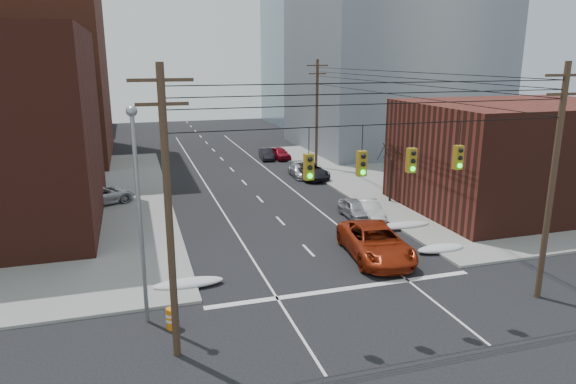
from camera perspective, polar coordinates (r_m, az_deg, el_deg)
ground at (r=21.02m, az=13.65°, el=-17.72°), size 160.00×160.00×0.00m
sidewalk_ne at (r=56.81m, az=23.53°, el=2.23°), size 40.00×40.00×0.15m
building_brick_far at (r=90.72m, az=-27.85°, el=9.78°), size 22.00×18.00×12.00m
building_office at (r=66.98m, az=11.54°, el=15.57°), size 22.00×20.00×25.00m
building_glass at (r=91.44m, az=4.68°, el=14.55°), size 20.00×18.00×22.00m
building_storefront at (r=42.13m, az=24.25°, el=3.65°), size 16.00×12.00×8.00m
utility_pole_left at (r=18.87m, az=-13.12°, el=-2.14°), size 2.20×0.28×11.00m
utility_pole_right at (r=26.09m, az=27.34°, el=1.22°), size 2.20×0.28×11.00m
utility_pole_far at (r=52.55m, az=3.22°, el=8.83°), size 2.20×0.28×11.00m
traffic_signals at (r=20.83m, az=10.95°, el=3.48°), size 17.00×0.42×2.02m
street_light at (r=21.79m, az=-16.29°, el=-0.76°), size 0.44×0.44×9.32m
bare_tree at (r=40.90m, az=11.35°, el=1.96°), size 2.09×2.20×4.93m
snow_nw at (r=26.51m, az=-11.00°, el=-9.91°), size 3.50×1.08×0.42m
snow_ne at (r=31.77m, az=16.60°, el=-6.04°), size 3.00×1.08×0.42m
snow_east_far at (r=35.37m, az=12.62°, el=-3.66°), size 4.00×1.08×0.42m
red_pickup at (r=29.85m, az=9.70°, el=-5.52°), size 3.82×6.95×1.85m
parked_car_a at (r=37.03m, az=7.45°, el=-1.87°), size 1.65×3.88×1.31m
parked_car_b at (r=37.20m, az=9.05°, el=-1.90°), size 1.76×3.91×1.24m
parked_car_c at (r=48.75m, az=2.51°, el=2.36°), size 2.71×5.38×1.46m
parked_car_d at (r=49.47m, az=1.36°, el=2.41°), size 1.96×4.31×1.22m
parked_car_e at (r=58.21m, az=-0.94°, el=4.33°), size 2.02×4.09×1.34m
parked_car_f at (r=58.11m, az=-2.42°, el=4.25°), size 1.70×3.87×1.24m
lot_car_a at (r=37.04m, az=-26.14°, el=-3.06°), size 4.13×2.54×1.28m
lot_car_b at (r=42.13m, az=-20.08°, el=-0.33°), size 5.65×4.23×1.43m
lot_car_c at (r=39.06m, az=-27.21°, el=-2.26°), size 5.07×3.68×1.36m
lot_car_d at (r=42.50m, az=-27.51°, el=-0.91°), size 4.82×3.08×1.53m
construction_barrel at (r=22.84m, az=-12.74°, el=-13.51°), size 0.69×0.69×0.91m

